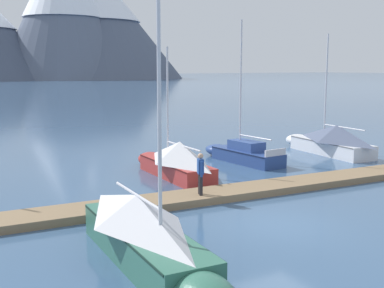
% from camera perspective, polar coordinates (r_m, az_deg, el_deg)
% --- Properties ---
extents(ground_plane, '(700.00, 700.00, 0.00)m').
position_cam_1_polar(ground_plane, '(17.83, 9.78, -8.94)').
color(ground_plane, '#38567A').
extents(mountain_rear_spur, '(57.19, 57.19, 60.12)m').
position_cam_1_polar(mountain_rear_spur, '(229.68, -14.51, 15.21)').
color(mountain_rear_spur, slate).
rests_on(mountain_rear_spur, ground).
extents(mountain_north_horn, '(84.09, 84.09, 52.67)m').
position_cam_1_polar(mountain_north_horn, '(244.45, -11.30, 13.91)').
color(mountain_north_horn, '#4C566B').
rests_on(mountain_north_horn, ground).
extents(dock, '(29.12, 3.24, 0.30)m').
position_cam_1_polar(dock, '(20.89, 2.75, -5.76)').
color(dock, '#846B4C').
rests_on(dock, ground).
extents(sailboat_second_berth, '(2.04, 7.66, 8.07)m').
position_cam_1_polar(sailboat_second_berth, '(13.88, -5.13, -10.26)').
color(sailboat_second_berth, '#336B56').
rests_on(sailboat_second_berth, ground).
extents(sailboat_mid_dock_port, '(1.96, 6.68, 6.36)m').
position_cam_1_polar(sailboat_mid_dock_port, '(24.77, -1.97, -1.80)').
color(sailboat_mid_dock_port, '#B2332D').
rests_on(sailboat_mid_dock_port, ground).
extents(sailboat_mid_dock_starboard, '(1.98, 6.09, 7.97)m').
position_cam_1_polar(sailboat_mid_dock_starboard, '(28.94, 5.59, -0.99)').
color(sailboat_mid_dock_starboard, navy).
rests_on(sailboat_mid_dock_starboard, ground).
extents(sailboat_far_berth, '(2.50, 7.43, 7.39)m').
position_cam_1_polar(sailboat_far_berth, '(32.43, 15.38, 0.45)').
color(sailboat_far_berth, silver).
rests_on(sailboat_far_berth, ground).
extents(person_on_dock, '(0.34, 0.56, 1.69)m').
position_cam_1_polar(person_on_dock, '(20.03, 0.97, -3.11)').
color(person_on_dock, '#232328').
rests_on(person_on_dock, dock).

